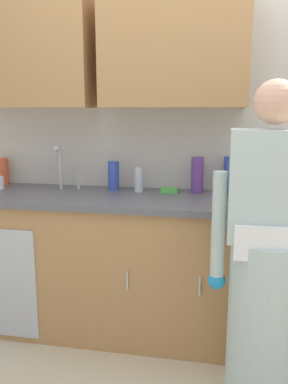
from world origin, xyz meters
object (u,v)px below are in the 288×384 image
(bottle_soap, at_px, (197,175))
(bottle_cleaner_spray, at_px, (114,176))
(bottle_water_tall, at_px, (230,175))
(knife_on_counter, at_px, (232,202))
(sink, at_px, (59,195))
(bottle_water_short, at_px, (4,171))
(bottle_dish_liquid, at_px, (139,180))
(sponge, at_px, (170,190))
(person_at_sink, at_px, (265,278))

(bottle_soap, bearing_deg, bottle_cleaner_spray, -177.18)
(bottle_water_tall, xyz_separation_m, knife_on_counter, (0.01, -0.32, -0.12))
(bottle_soap, relative_size, knife_on_counter, 0.99)
(sink, height_order, bottle_soap, sink)
(sink, relative_size, bottle_cleaner_spray, 2.50)
(bottle_water_short, bearing_deg, bottle_water_tall, 0.02)
(bottle_dish_liquid, xyz_separation_m, bottle_water_tall, (0.60, 0.09, 0.04))
(sponge, bearing_deg, knife_on_counter, -30.85)
(bottle_soap, distance_m, bottle_dish_liquid, 0.39)
(bottle_dish_liquid, xyz_separation_m, knife_on_counter, (0.61, -0.23, -0.08))
(bottle_dish_liquid, bearing_deg, person_at_sink, -43.51)
(sink, height_order, bottle_dish_liquid, sink)
(person_at_sink, relative_size, knife_on_counter, 6.75)
(person_at_sink, height_order, bottle_cleaner_spray, person_at_sink)
(bottle_water_tall, bearing_deg, person_at_sink, -78.34)
(bottle_water_short, distance_m, bottle_cleaner_spray, 0.87)
(bottle_water_short, relative_size, knife_on_counter, 0.83)
(sink, relative_size, bottle_water_tall, 2.06)
(sink, xyz_separation_m, knife_on_counter, (1.14, -0.09, 0.02))
(knife_on_counter, bearing_deg, bottle_soap, 101.85)
(bottle_water_short, relative_size, bottle_cleaner_spray, 1.00)
(bottle_water_tall, relative_size, bottle_cleaner_spray, 1.21)
(bottle_dish_liquid, distance_m, knife_on_counter, 0.66)
(bottle_dish_liquid, bearing_deg, bottle_soap, 7.39)
(bottle_dish_liquid, xyz_separation_m, bottle_water_short, (-1.05, 0.09, 0.02))
(bottle_soap, bearing_deg, sink, -168.36)
(bottle_water_tall, height_order, knife_on_counter, bottle_water_tall)
(sink, height_order, bottle_water_tall, sink)
(sink, xyz_separation_m, bottle_soap, (0.91, 0.19, 0.13))
(sponge, bearing_deg, bottle_cleaner_spray, 178.74)
(bottle_water_short, distance_m, sponge, 1.26)
(bottle_soap, relative_size, bottle_dish_liquid, 1.43)
(sink, relative_size, person_at_sink, 0.31)
(bottle_cleaner_spray, bearing_deg, knife_on_counter, -17.45)
(person_at_sink, relative_size, bottle_cleaner_spray, 8.11)
(sink, distance_m, knife_on_counter, 1.14)
(bottle_cleaner_spray, height_order, sponge, bottle_cleaner_spray)
(bottle_cleaner_spray, relative_size, sponge, 1.81)
(bottle_dish_liquid, bearing_deg, bottle_cleaner_spray, 173.01)
(bottle_water_short, height_order, sponge, bottle_water_short)
(bottle_soap, height_order, bottle_dish_liquid, bottle_soap)
(sink, xyz_separation_m, bottle_water_tall, (1.12, 0.23, 0.14))
(bottle_cleaner_spray, relative_size, knife_on_counter, 0.83)
(bottle_soap, relative_size, bottle_water_tall, 0.98)
(bottle_cleaner_spray, bearing_deg, bottle_dish_liquid, -6.99)
(sink, bearing_deg, bottle_dish_liquid, 14.73)
(bottle_dish_liquid, height_order, knife_on_counter, bottle_dish_liquid)
(person_at_sink, bearing_deg, bottle_water_short, 155.67)
(bottle_soap, bearing_deg, person_at_sink, -63.89)
(sink, relative_size, sponge, 4.55)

